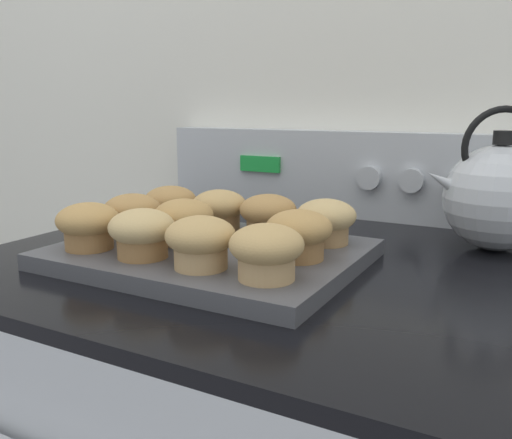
{
  "coord_description": "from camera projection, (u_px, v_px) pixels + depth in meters",
  "views": [
    {
      "loc": [
        0.35,
        -0.31,
        1.09
      ],
      "look_at": [
        -0.0,
        0.32,
        0.94
      ],
      "focal_mm": 38.0,
      "sensor_mm": 36.0,
      "label": 1
    }
  ],
  "objects": [
    {
      "name": "muffin_r0_c0",
      "position": [
        88.0,
        225.0,
        0.72
      ],
      "size": [
        0.08,
        0.08,
        0.06
      ],
      "color": "olive",
      "rests_on": "muffin_pan"
    },
    {
      "name": "muffin_r1_c0",
      "position": [
        133.0,
        214.0,
        0.79
      ],
      "size": [
        0.08,
        0.08,
        0.06
      ],
      "color": "tan",
      "rests_on": "muffin_pan"
    },
    {
      "name": "wall_back",
      "position": [
        360.0,
        48.0,
        1.04
      ],
      "size": [
        8.0,
        0.05,
        2.4
      ],
      "color": "silver",
      "rests_on": "ground_plane"
    },
    {
      "name": "muffin_pan",
      "position": [
        211.0,
        254.0,
        0.74
      ],
      "size": [
        0.4,
        0.31,
        0.02
      ],
      "color": "#4C4C51",
      "rests_on": "stove_range"
    },
    {
      "name": "muffin_r1_c3",
      "position": [
        299.0,
        233.0,
        0.67
      ],
      "size": [
        0.08,
        0.08,
        0.06
      ],
      "color": "olive",
      "rests_on": "muffin_pan"
    },
    {
      "name": "muffin_r0_c3",
      "position": [
        266.0,
        251.0,
        0.59
      ],
      "size": [
        0.08,
        0.08,
        0.06
      ],
      "color": "tan",
      "rests_on": "muffin_pan"
    },
    {
      "name": "muffin_r2_c0",
      "position": [
        170.0,
        204.0,
        0.87
      ],
      "size": [
        0.08,
        0.08,
        0.06
      ],
      "color": "#A37A4C",
      "rests_on": "muffin_pan"
    },
    {
      "name": "muffin_r0_c2",
      "position": [
        201.0,
        241.0,
        0.63
      ],
      "size": [
        0.08,
        0.08,
        0.06
      ],
      "color": "tan",
      "rests_on": "muffin_pan"
    },
    {
      "name": "muffin_r0_c1",
      "position": [
        142.0,
        232.0,
        0.68
      ],
      "size": [
        0.08,
        0.08,
        0.06
      ],
      "color": "olive",
      "rests_on": "muffin_pan"
    },
    {
      "name": "muffin_r2_c2",
      "position": [
        268.0,
        214.0,
        0.79
      ],
      "size": [
        0.08,
        0.08,
        0.06
      ],
      "color": "tan",
      "rests_on": "muffin_pan"
    },
    {
      "name": "muffin_r1_c1",
      "position": [
        184.0,
        220.0,
        0.75
      ],
      "size": [
        0.08,
        0.08,
        0.06
      ],
      "color": "#A37A4C",
      "rests_on": "muffin_pan"
    },
    {
      "name": "tea_kettle",
      "position": [
        497.0,
        196.0,
        0.79
      ],
      "size": [
        0.19,
        0.16,
        0.21
      ],
      "color": "silver",
      "rests_on": "stove_range"
    },
    {
      "name": "muffin_r2_c1",
      "position": [
        219.0,
        209.0,
        0.83
      ],
      "size": [
        0.08,
        0.08,
        0.06
      ],
      "color": "#A37A4C",
      "rests_on": "muffin_pan"
    },
    {
      "name": "muffin_r2_c3",
      "position": [
        326.0,
        220.0,
        0.75
      ],
      "size": [
        0.08,
        0.08,
        0.06
      ],
      "color": "#A37A4C",
      "rests_on": "muffin_pan"
    },
    {
      "name": "control_panel",
      "position": [
        347.0,
        174.0,
        1.04
      ],
      "size": [
        0.76,
        0.07,
        0.16
      ],
      "color": "#B7BABF",
      "rests_on": "stove_range"
    }
  ]
}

